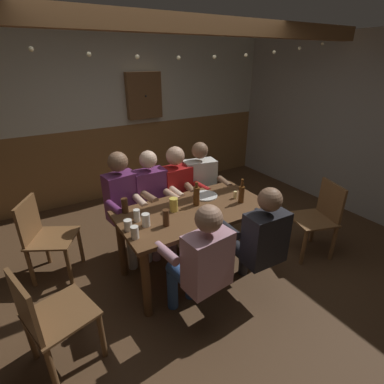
{
  "coord_description": "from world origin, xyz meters",
  "views": [
    {
      "loc": [
        -1.37,
        -2.19,
        2.15
      ],
      "look_at": [
        0.0,
        0.07,
        0.93
      ],
      "focal_mm": 27.4,
      "sensor_mm": 36.0,
      "label": 1
    }
  ],
  "objects_px": {
    "dining_table": "(194,219)",
    "chair_empty_near_left": "(319,217)",
    "pint_glass_2": "(135,232)",
    "pint_glass_4": "(125,206)",
    "person_3": "(202,186)",
    "wall_dart_cabinet": "(144,96)",
    "person_5": "(258,238)",
    "pint_glass_0": "(174,205)",
    "person_1": "(153,198)",
    "bottle_0": "(241,194)",
    "person_2": "(179,191)",
    "pint_glass_6": "(166,218)",
    "table_candle": "(235,195)",
    "person_0": "(125,202)",
    "pint_glass_3": "(146,220)",
    "pint_glass_5": "(137,215)",
    "plate_0": "(205,196)",
    "person_4": "(201,261)",
    "chair_empty_near_right": "(44,236)",
    "chair_empty_far_end": "(49,318)",
    "pint_glass_1": "(128,225)",
    "bottle_1": "(196,196)"
  },
  "relations": [
    {
      "from": "dining_table",
      "to": "chair_empty_near_left",
      "type": "bearing_deg",
      "value": -17.96
    },
    {
      "from": "pint_glass_2",
      "to": "pint_glass_4",
      "type": "relative_size",
      "value": 0.74
    },
    {
      "from": "person_3",
      "to": "wall_dart_cabinet",
      "type": "relative_size",
      "value": 1.73
    },
    {
      "from": "person_5",
      "to": "pint_glass_0",
      "type": "distance_m",
      "value": 0.87
    },
    {
      "from": "person_1",
      "to": "bottle_0",
      "type": "relative_size",
      "value": 4.61
    },
    {
      "from": "person_2",
      "to": "person_3",
      "type": "height_order",
      "value": "person_3"
    },
    {
      "from": "pint_glass_6",
      "to": "table_candle",
      "type": "bearing_deg",
      "value": 7.81
    },
    {
      "from": "person_0",
      "to": "person_2",
      "type": "height_order",
      "value": "person_0"
    },
    {
      "from": "person_0",
      "to": "pint_glass_3",
      "type": "relative_size",
      "value": 10.48
    },
    {
      "from": "bottle_0",
      "to": "pint_glass_4",
      "type": "relative_size",
      "value": 1.75
    },
    {
      "from": "person_5",
      "to": "pint_glass_5",
      "type": "bearing_deg",
      "value": 143.88
    },
    {
      "from": "person_5",
      "to": "plate_0",
      "type": "distance_m",
      "value": 0.82
    },
    {
      "from": "person_3",
      "to": "pint_glass_4",
      "type": "distance_m",
      "value": 1.18
    },
    {
      "from": "person_2",
      "to": "person_4",
      "type": "bearing_deg",
      "value": 65.76
    },
    {
      "from": "chair_empty_near_right",
      "to": "bottle_0",
      "type": "height_order",
      "value": "bottle_0"
    },
    {
      "from": "pint_glass_5",
      "to": "pint_glass_6",
      "type": "xyz_separation_m",
      "value": [
        0.2,
        -0.21,
        0.02
      ]
    },
    {
      "from": "person_0",
      "to": "chair_empty_near_right",
      "type": "relative_size",
      "value": 1.42
    },
    {
      "from": "chair_empty_far_end",
      "to": "pint_glass_6",
      "type": "xyz_separation_m",
      "value": [
        1.07,
        0.27,
        0.36
      ]
    },
    {
      "from": "person_0",
      "to": "pint_glass_6",
      "type": "distance_m",
      "value": 0.8
    },
    {
      "from": "chair_empty_near_right",
      "to": "pint_glass_0",
      "type": "bearing_deg",
      "value": 88.69
    },
    {
      "from": "person_1",
      "to": "wall_dart_cabinet",
      "type": "bearing_deg",
      "value": -111.08
    },
    {
      "from": "chair_empty_far_end",
      "to": "pint_glass_0",
      "type": "relative_size",
      "value": 6.46
    },
    {
      "from": "chair_empty_far_end",
      "to": "pint_glass_2",
      "type": "bearing_deg",
      "value": 90.66
    },
    {
      "from": "chair_empty_far_end",
      "to": "plate_0",
      "type": "height_order",
      "value": "chair_empty_far_end"
    },
    {
      "from": "table_candle",
      "to": "plate_0",
      "type": "distance_m",
      "value": 0.33
    },
    {
      "from": "person_5",
      "to": "plate_0",
      "type": "relative_size",
      "value": 4.39
    },
    {
      "from": "person_1",
      "to": "pint_glass_2",
      "type": "xyz_separation_m",
      "value": [
        -0.53,
        -0.82,
        0.15
      ]
    },
    {
      "from": "person_1",
      "to": "pint_glass_5",
      "type": "height_order",
      "value": "person_1"
    },
    {
      "from": "person_3",
      "to": "plate_0",
      "type": "height_order",
      "value": "person_3"
    },
    {
      "from": "plate_0",
      "to": "pint_glass_1",
      "type": "height_order",
      "value": "pint_glass_1"
    },
    {
      "from": "person_1",
      "to": "pint_glass_6",
      "type": "distance_m",
      "value": 0.82
    },
    {
      "from": "pint_glass_2",
      "to": "pint_glass_5",
      "type": "xyz_separation_m",
      "value": [
        0.12,
        0.26,
        0.0
      ]
    },
    {
      "from": "chair_empty_far_end",
      "to": "table_candle",
      "type": "xyz_separation_m",
      "value": [
        1.97,
        0.4,
        0.32
      ]
    },
    {
      "from": "table_candle",
      "to": "bottle_0",
      "type": "height_order",
      "value": "bottle_0"
    },
    {
      "from": "pint_glass_4",
      "to": "pint_glass_1",
      "type": "bearing_deg",
      "value": -104.99
    },
    {
      "from": "pint_glass_4",
      "to": "person_4",
      "type": "bearing_deg",
      "value": -71.7
    },
    {
      "from": "bottle_0",
      "to": "bottle_1",
      "type": "relative_size",
      "value": 1.04
    },
    {
      "from": "chair_empty_near_right",
      "to": "pint_glass_1",
      "type": "height_order",
      "value": "chair_empty_near_right"
    },
    {
      "from": "person_5",
      "to": "person_2",
      "type": "bearing_deg",
      "value": 97.84
    },
    {
      "from": "pint_glass_4",
      "to": "chair_empty_near_right",
      "type": "bearing_deg",
      "value": 148.26
    },
    {
      "from": "person_1",
      "to": "chair_empty_near_right",
      "type": "bearing_deg",
      "value": -5.08
    },
    {
      "from": "person_4",
      "to": "pint_glass_6",
      "type": "distance_m",
      "value": 0.52
    },
    {
      "from": "pint_glass_2",
      "to": "person_0",
      "type": "bearing_deg",
      "value": 76.82
    },
    {
      "from": "chair_empty_far_end",
      "to": "wall_dart_cabinet",
      "type": "height_order",
      "value": "wall_dart_cabinet"
    },
    {
      "from": "table_candle",
      "to": "pint_glass_1",
      "type": "xyz_separation_m",
      "value": [
        -1.22,
        -0.02,
        0.01
      ]
    },
    {
      "from": "chair_empty_near_right",
      "to": "chair_empty_far_end",
      "type": "bearing_deg",
      "value": 23.67
    },
    {
      "from": "person_5",
      "to": "chair_empty_near_right",
      "type": "distance_m",
      "value": 2.16
    },
    {
      "from": "person_4",
      "to": "pint_glass_3",
      "type": "height_order",
      "value": "person_4"
    },
    {
      "from": "chair_empty_near_left",
      "to": "bottle_1",
      "type": "relative_size",
      "value": 3.47
    },
    {
      "from": "bottle_1",
      "to": "wall_dart_cabinet",
      "type": "relative_size",
      "value": 0.36
    }
  ]
}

